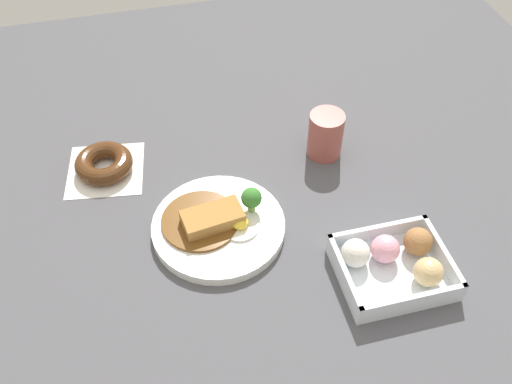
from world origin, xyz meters
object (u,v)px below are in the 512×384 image
chocolate_ring_donut (104,164)px  coffee_mug (325,135)px  donut_box (394,262)px  curry_plate (218,224)px

chocolate_ring_donut → coffee_mug: bearing=172.6°
donut_box → coffee_mug: 0.30m
chocolate_ring_donut → coffee_mug: size_ratio=1.73×
curry_plate → coffee_mug: size_ratio=2.48×
coffee_mug → chocolate_ring_donut: bearing=-7.4°
curry_plate → donut_box: bearing=149.2°
donut_box → chocolate_ring_donut: bearing=-38.5°
chocolate_ring_donut → coffee_mug: 0.43m
donut_box → chocolate_ring_donut: donut_box is taller
curry_plate → chocolate_ring_donut: size_ratio=1.43×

